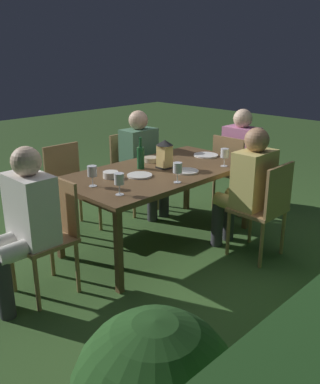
# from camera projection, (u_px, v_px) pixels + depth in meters

# --- Properties ---
(ground_plane) EXTENTS (16.00, 16.00, 0.00)m
(ground_plane) POSITION_uv_depth(u_px,v_px,m) (160.00, 241.00, 4.06)
(ground_plane) COLOR #385B28
(dining_table) EXTENTS (1.84, 0.95, 0.72)m
(dining_table) POSITION_uv_depth(u_px,v_px,m) (160.00, 175.00, 3.84)
(dining_table) COLOR brown
(dining_table) RESTS_ON ground
(chair_side_left_a) EXTENTS (0.42, 0.40, 0.87)m
(chair_side_left_a) POSITION_uv_depth(u_px,v_px,m) (131.00, 168.00, 4.75)
(chair_side_left_a) COLOR #937047
(chair_side_left_a) RESTS_ON ground
(person_in_green) EXTENTS (0.38, 0.47, 1.15)m
(person_in_green) POSITION_uv_depth(u_px,v_px,m) (143.00, 158.00, 4.58)
(person_in_green) COLOR #4C7A5B
(person_in_green) RESTS_ON ground
(chair_head_near) EXTENTS (0.40, 0.42, 0.87)m
(chair_head_near) POSITION_uv_depth(u_px,v_px,m) (233.00, 170.00, 4.69)
(chair_head_near) COLOR #937047
(chair_head_near) RESTS_ON ground
(person_in_pink) EXTENTS (0.48, 0.38, 1.15)m
(person_in_pink) POSITION_uv_depth(u_px,v_px,m) (244.00, 154.00, 4.77)
(person_in_pink) COLOR #C675A3
(person_in_pink) RESTS_ON ground
(chair_side_left_b) EXTENTS (0.42, 0.40, 0.87)m
(chair_side_left_b) POSITION_uv_depth(u_px,v_px,m) (70.00, 184.00, 4.20)
(chair_side_left_b) COLOR #937047
(chair_side_left_b) RESTS_ON ground
(chair_head_far) EXTENTS (0.40, 0.42, 0.87)m
(chair_head_far) POSITION_uv_depth(u_px,v_px,m) (50.00, 231.00, 3.11)
(chair_head_far) COLOR #937047
(chair_head_far) RESTS_ON ground
(person_in_cream) EXTENTS (0.48, 0.38, 1.15)m
(person_in_cream) POSITION_uv_depth(u_px,v_px,m) (24.00, 219.00, 2.93)
(person_in_cream) COLOR white
(person_in_cream) RESTS_ON ground
(chair_side_right_a) EXTENTS (0.42, 0.40, 0.87)m
(chair_side_right_a) POSITION_uv_depth(u_px,v_px,m) (265.00, 206.00, 3.60)
(chair_side_right_a) COLOR #937047
(chair_side_right_a) RESTS_ON ground
(person_in_mustard) EXTENTS (0.38, 0.47, 1.15)m
(person_in_mustard) POSITION_uv_depth(u_px,v_px,m) (247.00, 184.00, 3.69)
(person_in_mustard) COLOR tan
(person_in_mustard) RESTS_ON ground
(lantern_centerpiece) EXTENTS (0.15, 0.15, 0.27)m
(lantern_centerpiece) POSITION_uv_depth(u_px,v_px,m) (165.00, 152.00, 3.83)
(lantern_centerpiece) COLOR black
(lantern_centerpiece) RESTS_ON dining_table
(green_bottle_on_table) EXTENTS (0.07, 0.07, 0.29)m
(green_bottle_on_table) POSITION_uv_depth(u_px,v_px,m) (141.00, 157.00, 3.82)
(green_bottle_on_table) COLOR #195128
(green_bottle_on_table) RESTS_ON dining_table
(wine_glass_a) EXTENTS (0.08, 0.08, 0.17)m
(wine_glass_a) POSITION_uv_depth(u_px,v_px,m) (178.00, 169.00, 3.42)
(wine_glass_a) COLOR silver
(wine_glass_a) RESTS_ON dining_table
(wine_glass_b) EXTENTS (0.08, 0.08, 0.17)m
(wine_glass_b) POSITION_uv_depth(u_px,v_px,m) (225.00, 154.00, 3.89)
(wine_glass_b) COLOR silver
(wine_glass_b) RESTS_ON dining_table
(wine_glass_c) EXTENTS (0.08, 0.08, 0.17)m
(wine_glass_c) POSITION_uv_depth(u_px,v_px,m) (92.00, 172.00, 3.32)
(wine_glass_c) COLOR silver
(wine_glass_c) RESTS_ON dining_table
(wine_glass_d) EXTENTS (0.08, 0.08, 0.17)m
(wine_glass_d) POSITION_uv_depth(u_px,v_px,m) (119.00, 180.00, 3.12)
(wine_glass_d) COLOR silver
(wine_glass_d) RESTS_ON dining_table
(plate_a) EXTENTS (0.22, 0.22, 0.01)m
(plate_a) POSITION_uv_depth(u_px,v_px,m) (140.00, 175.00, 3.62)
(plate_a) COLOR silver
(plate_a) RESTS_ON dining_table
(plate_b) EXTENTS (0.25, 0.25, 0.01)m
(plate_b) POSITION_uv_depth(u_px,v_px,m) (206.00, 155.00, 4.31)
(plate_b) COLOR white
(plate_b) RESTS_ON dining_table
(plate_c) EXTENTS (0.22, 0.22, 0.01)m
(plate_c) POSITION_uv_depth(u_px,v_px,m) (186.00, 171.00, 3.74)
(plate_c) COLOR silver
(plate_c) RESTS_ON dining_table
(bowl_olives) EXTENTS (0.14, 0.14, 0.05)m
(bowl_olives) POSITION_uv_depth(u_px,v_px,m) (151.00, 159.00, 4.08)
(bowl_olives) COLOR #BCAD8E
(bowl_olives) RESTS_ON dining_table
(bowl_bread) EXTENTS (0.13, 0.13, 0.05)m
(bowl_bread) POSITION_uv_depth(u_px,v_px,m) (111.00, 174.00, 3.57)
(bowl_bread) COLOR silver
(bowl_bread) RESTS_ON dining_table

